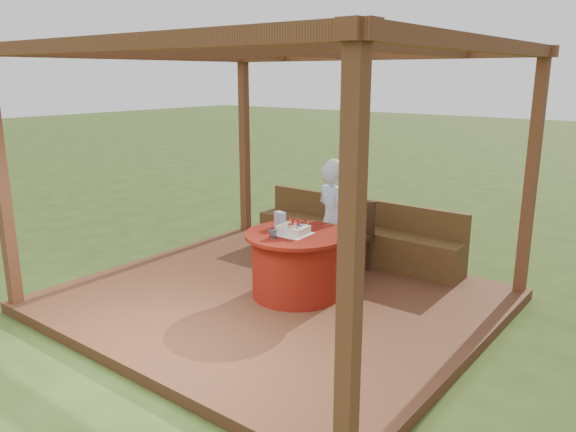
# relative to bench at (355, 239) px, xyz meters

# --- Properties ---
(ground) EXTENTS (60.00, 60.00, 0.00)m
(ground) POSITION_rel_bench_xyz_m (0.00, -1.72, -0.38)
(ground) COLOR #2D4517
(ground) RESTS_ON ground
(deck) EXTENTS (4.50, 4.00, 0.12)m
(deck) POSITION_rel_bench_xyz_m (0.00, -1.72, -0.32)
(deck) COLOR brown
(deck) RESTS_ON ground
(pergola) EXTENTS (4.50, 4.00, 2.72)m
(pergola) POSITION_rel_bench_xyz_m (0.00, -1.72, 2.02)
(pergola) COLOR brown
(pergola) RESTS_ON deck
(bench) EXTENTS (3.00, 0.42, 0.80)m
(bench) POSITION_rel_bench_xyz_m (0.00, 0.00, 0.00)
(bench) COLOR brown
(bench) RESTS_ON deck
(table) EXTENTS (1.14, 1.14, 0.73)m
(table) POSITION_rel_bench_xyz_m (0.17, -1.54, 0.10)
(table) COLOR maroon
(table) RESTS_ON deck
(chair) EXTENTS (0.47, 0.47, 0.90)m
(chair) POSITION_rel_bench_xyz_m (0.23, -0.43, 0.24)
(chair) COLOR #341F10
(chair) RESTS_ON deck
(elderly_woman) EXTENTS (0.60, 0.51, 1.45)m
(elderly_woman) POSITION_rel_bench_xyz_m (0.12, -0.75, 0.46)
(elderly_woman) COLOR #ABD3FF
(elderly_woman) RESTS_ON deck
(birthday_cake) EXTENTS (0.37, 0.37, 0.17)m
(birthday_cake) POSITION_rel_bench_xyz_m (0.17, -1.60, 0.51)
(birthday_cake) COLOR white
(birthday_cake) RESTS_ON table
(gift_bag) EXTENTS (0.14, 0.11, 0.18)m
(gift_bag) POSITION_rel_bench_xyz_m (-0.13, -1.46, 0.55)
(gift_bag) COLOR #D78BBD
(gift_bag) RESTS_ON table
(drinking_glass) EXTENTS (0.12, 0.12, 0.09)m
(drinking_glass) POSITION_rel_bench_xyz_m (0.09, -1.85, 0.51)
(drinking_glass) COLOR silver
(drinking_glass) RESTS_ON table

